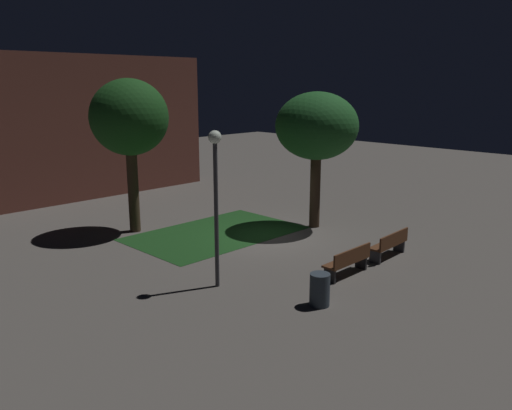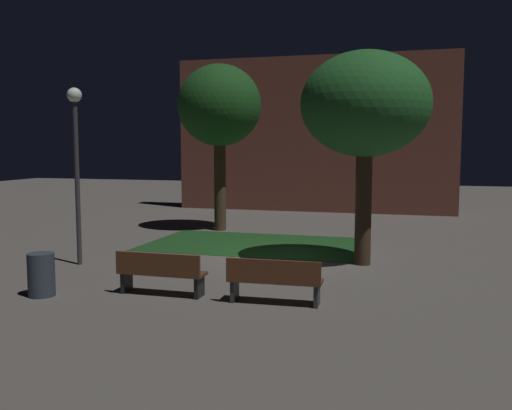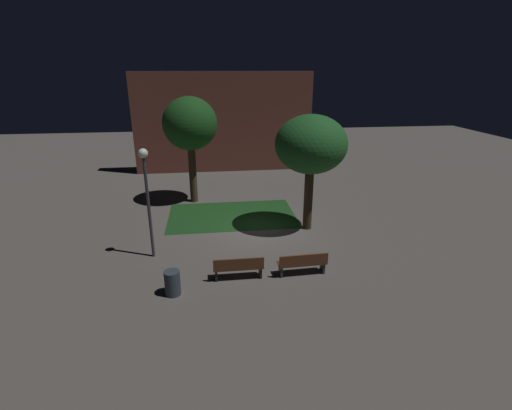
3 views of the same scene
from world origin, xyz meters
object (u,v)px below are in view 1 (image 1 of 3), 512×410
at_px(tree_left_canopy, 317,127).
at_px(trash_bin, 320,290).
at_px(bench_near_trees, 390,244).
at_px(bench_lawn_edge, 348,261).
at_px(tree_tall_center, 129,119).
at_px(lamp_post_plaza_west, 216,182).

distance_m(tree_left_canopy, trash_bin, 8.39).
relative_size(bench_near_trees, tree_left_canopy, 0.34).
distance_m(bench_lawn_edge, tree_tall_center, 9.67).
bearing_deg(lamp_post_plaza_west, tree_left_canopy, 16.12).
relative_size(tree_tall_center, tree_left_canopy, 1.09).
height_order(bench_lawn_edge, tree_tall_center, tree_tall_center).
relative_size(bench_near_trees, trash_bin, 2.10).
distance_m(bench_near_trees, tree_left_canopy, 5.56).
height_order(tree_tall_center, lamp_post_plaza_west, tree_tall_center).
bearing_deg(tree_tall_center, lamp_post_plaza_west, -102.54).
bearing_deg(tree_left_canopy, bench_lawn_edge, -130.90).
bearing_deg(bench_near_trees, tree_left_canopy, 73.26).
height_order(bench_near_trees, lamp_post_plaza_west, lamp_post_plaza_west).
xyz_separation_m(tree_tall_center, tree_left_canopy, (5.42, -4.53, -0.36)).
height_order(bench_lawn_edge, bench_near_trees, same).
bearing_deg(trash_bin, lamp_post_plaza_west, 109.32).
bearing_deg(trash_bin, tree_tall_center, 87.28).
xyz_separation_m(bench_near_trees, lamp_post_plaza_west, (-5.62, 2.17, 2.53)).
bearing_deg(bench_lawn_edge, tree_tall_center, 101.85).
bearing_deg(bench_near_trees, trash_bin, -171.41).
bearing_deg(tree_left_canopy, lamp_post_plaza_west, -163.88).
height_order(bench_near_trees, tree_left_canopy, tree_left_canopy).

